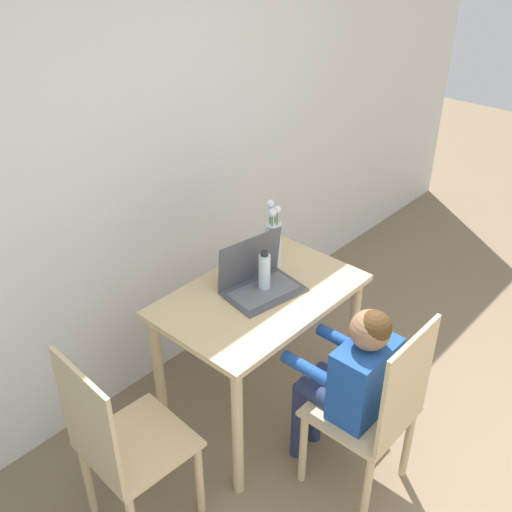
{
  "coord_description": "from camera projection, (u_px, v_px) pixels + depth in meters",
  "views": [
    {
      "loc": [
        -1.61,
        0.01,
        2.37
      ],
      "look_at": [
        0.13,
        1.58,
        0.94
      ],
      "focal_mm": 42.0,
      "sensor_mm": 36.0,
      "label": 1
    }
  ],
  "objects": [
    {
      "name": "person_seated",
      "position": [
        352.0,
        374.0,
        2.55
      ],
      "size": [
        0.31,
        0.42,
        0.97
      ],
      "rotation": [
        0.0,
        0.0,
        3.15
      ],
      "color": "#1E4C9E",
      "rests_on": "ground_plane"
    },
    {
      "name": "flower_vase",
      "position": [
        273.0,
        239.0,
        2.95
      ],
      "size": [
        0.08,
        0.08,
        0.35
      ],
      "color": "silver",
      "rests_on": "dining_table"
    },
    {
      "name": "chair_occupied",
      "position": [
        376.0,
        411.0,
        2.54
      ],
      "size": [
        0.4,
        0.4,
        0.95
      ],
      "rotation": [
        0.0,
        0.0,
        3.15
      ],
      "color": "#D6B784",
      "rests_on": "ground_plane"
    },
    {
      "name": "chair_spare",
      "position": [
        122.0,
        445.0,
        2.39
      ],
      "size": [
        0.42,
        0.42,
        0.95
      ],
      "rotation": [
        0.0,
        0.0,
        1.51
      ],
      "color": "#D6B784",
      "rests_on": "ground_plane"
    },
    {
      "name": "wall_back",
      "position": [
        139.0,
        164.0,
        2.87
      ],
      "size": [
        6.4,
        0.05,
        2.5
      ],
      "color": "silver",
      "rests_on": "ground_plane"
    },
    {
      "name": "laptop",
      "position": [
        258.0,
        278.0,
        2.81
      ],
      "size": [
        0.39,
        0.3,
        0.25
      ],
      "rotation": [
        0.0,
        0.0,
        -0.17
      ],
      "color": "#4C4C51",
      "rests_on": "dining_table"
    },
    {
      "name": "dining_table",
      "position": [
        260.0,
        314.0,
        2.87
      ],
      "size": [
        0.97,
        0.62,
        0.76
      ],
      "color": "#D6B784",
      "rests_on": "ground_plane"
    },
    {
      "name": "water_bottle",
      "position": [
        264.0,
        272.0,
        2.78
      ],
      "size": [
        0.06,
        0.06,
        0.21
      ],
      "color": "silver",
      "rests_on": "dining_table"
    }
  ]
}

